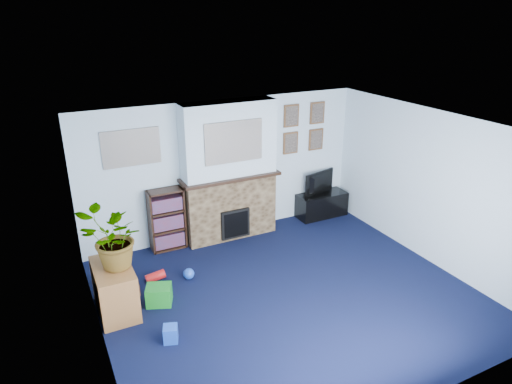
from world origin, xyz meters
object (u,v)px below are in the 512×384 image
bookshelf (167,221)px  sideboard (115,288)px  tv_stand (321,205)px  television (322,183)px

bookshelf → sideboard: bookshelf is taller
tv_stand → bookshelf: size_ratio=0.93×
television → sideboard: size_ratio=0.86×
sideboard → bookshelf: bearing=51.1°
tv_stand → television: 0.45m
tv_stand → television: (0.00, 0.02, 0.45)m
tv_stand → sideboard: sideboard is taller
tv_stand → sideboard: (-4.16, -1.31, 0.12)m
television → bookshelf: bookshelf is taller
television → sideboard: (-4.16, -1.33, -0.33)m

